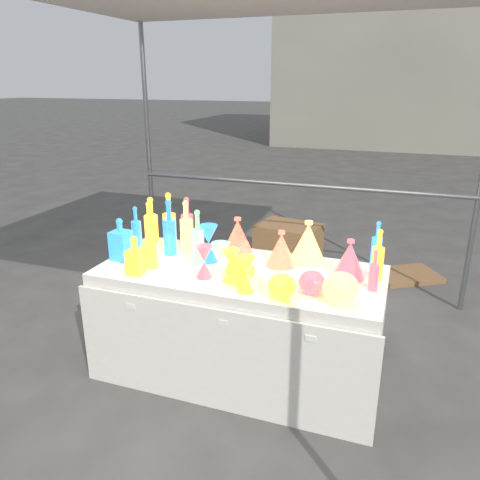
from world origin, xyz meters
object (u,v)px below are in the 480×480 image
(globe_0, at_px, (282,288))
(cardboard_box_closed, at_px, (288,245))
(hourglass_0, at_px, (246,274))
(display_table, at_px, (240,323))
(lampshade_0, at_px, (281,248))
(decanter_0, at_px, (150,248))
(bottle_0, at_px, (149,221))

(globe_0, bearing_deg, cardboard_box_closed, 102.86)
(hourglass_0, bearing_deg, display_table, 116.38)
(globe_0, height_order, lampshade_0, lampshade_0)
(display_table, height_order, decanter_0, decanter_0)
(hourglass_0, xyz_separation_m, globe_0, (0.22, -0.02, -0.04))
(globe_0, relative_size, lampshade_0, 0.67)
(decanter_0, bearing_deg, cardboard_box_closed, 59.22)
(cardboard_box_closed, bearing_deg, bottle_0, -101.24)
(display_table, xyz_separation_m, lampshade_0, (0.22, 0.17, 0.49))
(decanter_0, bearing_deg, lampshade_0, 0.54)
(display_table, relative_size, bottle_0, 6.40)
(hourglass_0, relative_size, globe_0, 1.33)
(display_table, distance_m, decanter_0, 0.76)
(globe_0, distance_m, lampshade_0, 0.49)
(bottle_0, distance_m, lampshade_0, 1.09)
(bottle_0, xyz_separation_m, globe_0, (1.20, -0.65, -0.08))
(cardboard_box_closed, xyz_separation_m, lampshade_0, (0.39, -1.83, 0.64))
(cardboard_box_closed, xyz_separation_m, globe_0, (0.52, -2.30, 0.59))
(decanter_0, height_order, hourglass_0, decanter_0)
(hourglass_0, relative_size, lampshade_0, 0.89)
(decanter_0, bearing_deg, globe_0, -30.70)
(decanter_0, distance_m, lampshade_0, 0.84)
(display_table, xyz_separation_m, hourglass_0, (0.14, -0.28, 0.48))
(display_table, height_order, hourglass_0, hourglass_0)
(cardboard_box_closed, relative_size, globe_0, 3.99)
(bottle_0, distance_m, globe_0, 1.37)
(bottle_0, bearing_deg, cardboard_box_closed, 67.58)
(decanter_0, bearing_deg, hourglass_0, -32.37)
(cardboard_box_closed, height_order, decanter_0, decanter_0)
(lampshade_0, bearing_deg, hourglass_0, -120.64)
(display_table, relative_size, lampshade_0, 7.85)
(bottle_0, bearing_deg, lampshade_0, -9.73)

